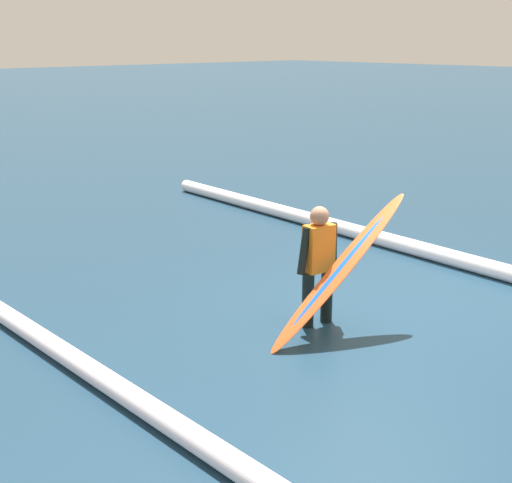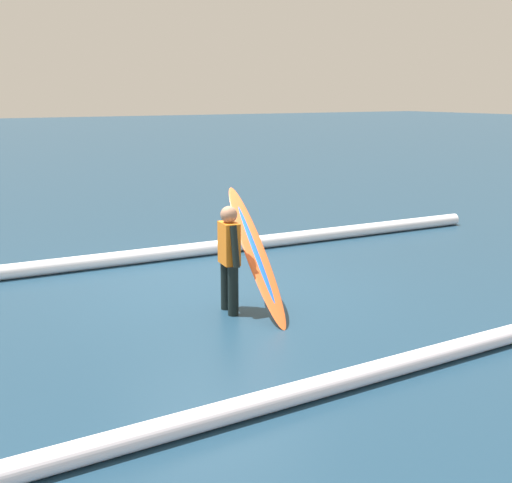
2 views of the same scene
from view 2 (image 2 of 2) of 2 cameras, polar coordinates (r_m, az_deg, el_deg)
name	(u,v)px [view 2 (image 2 of 2)]	position (r m, az deg, el deg)	size (l,w,h in m)	color
ground_plane	(218,291)	(9.90, -3.21, -4.18)	(148.06, 148.06, 0.00)	#1A364C
surfer	(229,254)	(8.74, -2.29, -1.05)	(0.25, 0.57, 1.42)	black
surfboard	(256,253)	(8.87, -0.04, -1.02)	(0.57, 1.90, 1.56)	#E55926
wave_crest_foreground	(147,255)	(11.64, -9.27, -1.17)	(0.24, 0.24, 14.23)	white
wave_crest_midground	(496,338)	(8.19, 19.68, -7.74)	(0.21, 0.21, 22.86)	white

